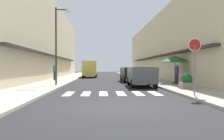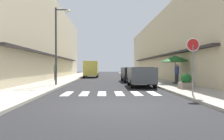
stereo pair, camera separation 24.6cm
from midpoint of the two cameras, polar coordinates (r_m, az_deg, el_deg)
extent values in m
plane|color=#232326|center=(27.62, -1.00, -2.38)|extent=(105.89, 105.89, 0.00)
cube|color=#ADA899|center=(27.97, -11.20, -2.23)|extent=(3.01, 67.39, 0.12)
cube|color=#9E998E|center=(28.14, 9.14, -2.21)|extent=(3.01, 67.39, 0.12)
cube|color=beige|center=(30.41, -18.32, 7.30)|extent=(5.00, 45.32, 10.00)
cube|color=#332D2D|center=(29.58, -13.17, 3.23)|extent=(0.50, 31.72, 0.16)
cube|color=beige|center=(30.60, 16.05, 5.55)|extent=(5.00, 45.32, 8.17)
cube|color=#332D2D|center=(29.78, 11.00, 3.22)|extent=(0.50, 31.72, 0.16)
cube|color=silver|center=(12.73, -10.59, -5.85)|extent=(0.45, 2.20, 0.01)
cube|color=silver|center=(12.62, -6.30, -5.90)|extent=(0.45, 2.20, 0.01)
cube|color=silver|center=(12.59, -1.96, -5.91)|extent=(0.45, 2.20, 0.01)
cube|color=silver|center=(12.63, 2.38, -5.89)|extent=(0.45, 2.20, 0.01)
cube|color=silver|center=(12.73, 6.67, -5.84)|extent=(0.45, 2.20, 0.01)
cube|color=silver|center=(12.91, 10.86, -5.76)|extent=(0.45, 2.20, 0.01)
cube|color=#4C5156|center=(17.23, 7.63, -1.23)|extent=(1.86, 4.17, 1.13)
cube|color=black|center=(17.02, 7.74, -0.23)|extent=(1.53, 2.35, 0.56)
cylinder|color=black|center=(18.52, 4.59, -2.85)|extent=(0.24, 0.65, 0.64)
cylinder|color=black|center=(18.72, 9.45, -2.82)|extent=(0.24, 0.65, 0.64)
cylinder|color=black|center=(15.81, 5.46, -3.44)|extent=(0.24, 0.65, 0.64)
cylinder|color=black|center=(16.05, 11.12, -3.39)|extent=(0.24, 0.65, 0.64)
cube|color=black|center=(23.21, 5.13, -0.76)|extent=(1.80, 4.52, 1.13)
cube|color=black|center=(22.98, 5.20, -0.01)|extent=(1.50, 2.54, 0.56)
cylinder|color=black|center=(24.61, 2.83, -2.00)|extent=(0.23, 0.64, 0.64)
cylinder|color=black|center=(24.81, 6.48, -1.98)|extent=(0.23, 0.64, 0.64)
cylinder|color=black|center=(21.66, 3.57, -2.35)|extent=(0.23, 0.64, 0.64)
cylinder|color=black|center=(21.89, 7.72, -2.32)|extent=(0.23, 0.64, 0.64)
cube|color=#D8CC4C|center=(33.86, -4.99, 0.43)|extent=(2.00, 5.42, 2.03)
cube|color=black|center=(33.60, -5.01, 1.72)|extent=(1.67, 3.04, 0.56)
cylinder|color=black|center=(35.72, -6.24, -1.19)|extent=(0.23, 0.64, 0.64)
cylinder|color=black|center=(35.62, -3.37, -1.19)|extent=(0.23, 0.64, 0.64)
cylinder|color=black|center=(32.17, -6.77, -1.39)|extent=(0.23, 0.64, 0.64)
cylinder|color=black|center=(32.06, -3.58, -1.39)|extent=(0.23, 0.64, 0.64)
cylinder|color=slate|center=(11.68, 20.12, 0.04)|extent=(0.07, 0.07, 2.41)
cylinder|color=red|center=(11.73, 20.14, 5.94)|extent=(0.64, 0.03, 0.64)
torus|color=white|center=(11.73, 20.14, 5.94)|extent=(0.65, 0.05, 0.65)
cylinder|color=#38383D|center=(18.03, -13.48, 5.79)|extent=(0.14, 0.14, 5.90)
cylinder|color=#38383D|center=(18.41, -12.08, 14.52)|extent=(0.90, 0.10, 0.10)
ellipsoid|color=beige|center=(18.32, -10.65, 14.27)|extent=(0.44, 0.28, 0.20)
cylinder|color=#262626|center=(19.92, 15.85, -3.12)|extent=(0.48, 0.48, 0.06)
cylinder|color=#4C3823|center=(19.88, 15.86, -0.23)|extent=(0.06, 0.06, 2.07)
cone|color=#19511E|center=(19.89, 15.87, 2.75)|extent=(2.61, 2.61, 0.55)
cube|color=gray|center=(15.00, 18.51, -3.71)|extent=(0.81, 0.81, 0.39)
sphere|color=#195623|center=(14.97, 18.51, -2.09)|extent=(0.65, 0.65, 0.65)
cylinder|color=#282B33|center=(18.78, 16.27, -2.23)|extent=(0.26, 0.26, 0.79)
cylinder|color=navy|center=(18.76, 16.28, -0.07)|extent=(0.34, 0.34, 0.63)
sphere|color=tan|center=(18.76, 16.28, 1.22)|extent=(0.21, 0.21, 0.21)
cylinder|color=#282B33|center=(24.60, -13.66, -1.46)|extent=(0.26, 0.26, 0.87)
cylinder|color=#4C7259|center=(24.59, -13.66, 0.37)|extent=(0.34, 0.34, 0.69)
sphere|color=tan|center=(24.59, -13.67, 1.45)|extent=(0.24, 0.24, 0.24)
camera|label=1|loc=(0.12, -89.63, 0.00)|focal=36.57mm
camera|label=2|loc=(0.12, 90.37, 0.00)|focal=36.57mm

